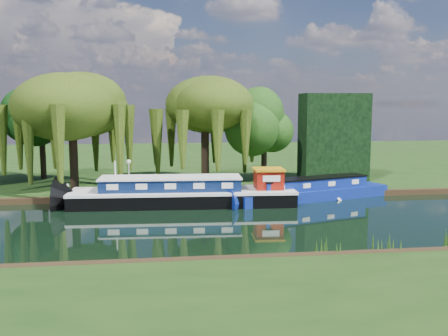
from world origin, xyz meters
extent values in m
plane|color=black|center=(0.00, 0.00, 0.00)|extent=(120.00, 120.00, 0.00)
cube|color=black|center=(0.00, 34.00, 0.23)|extent=(120.00, 52.00, 0.45)
cube|color=black|center=(4.72, 6.25, 0.41)|extent=(16.65, 4.40, 1.10)
cube|color=silver|center=(4.72, 6.25, 1.05)|extent=(16.75, 4.48, 0.20)
cube|color=#0C1C44|center=(3.81, 6.29, 1.60)|extent=(10.34, 3.09, 0.87)
cube|color=silver|center=(3.81, 6.29, 2.09)|extent=(10.53, 3.29, 0.11)
cube|color=maroon|center=(11.14, 5.97, 1.85)|extent=(2.11, 2.11, 1.38)
cube|color=#C3800D|center=(11.14, 5.97, 2.61)|extent=(2.34, 2.34, 0.15)
cylinder|color=silver|center=(-0.23, 6.47, 2.27)|extent=(0.09, 0.09, 2.20)
cube|color=navy|center=(14.95, 7.05, 0.36)|extent=(13.24, 6.08, 0.99)
cube|color=navy|center=(14.95, 7.05, 1.27)|extent=(9.30, 4.36, 0.82)
cube|color=black|center=(14.95, 7.05, 1.74)|extent=(9.44, 4.50, 0.11)
cube|color=silver|center=(11.91, 5.19, 1.31)|extent=(0.65, 0.25, 0.35)
cube|color=silver|center=(14.11, 5.89, 1.31)|extent=(0.65, 0.25, 0.35)
cube|color=silver|center=(16.31, 6.59, 1.31)|extent=(0.65, 0.25, 0.35)
cube|color=silver|center=(18.51, 7.29, 1.31)|extent=(0.65, 0.25, 0.35)
imported|color=silver|center=(16.46, 7.30, 0.00)|extent=(3.17, 2.95, 1.37)
cylinder|color=black|center=(-4.11, 12.17, 3.19)|extent=(0.71, 0.71, 5.49)
ellipsoid|color=#273D0D|center=(-4.11, 12.17, 7.16)|extent=(7.66, 7.66, 4.95)
cylinder|color=black|center=(7.01, 13.27, 3.05)|extent=(0.73, 0.73, 5.19)
ellipsoid|color=#273D0D|center=(7.01, 13.27, 6.80)|extent=(7.09, 7.09, 4.58)
cylinder|color=black|center=(-8.01, 18.51, 3.43)|extent=(0.49, 0.49, 5.95)
ellipsoid|color=black|center=(-8.01, 18.51, 5.86)|extent=(4.76, 4.76, 4.76)
cylinder|color=black|center=(12.34, 13.37, 3.25)|extent=(0.52, 0.52, 5.59)
ellipsoid|color=#1A3D0F|center=(12.34, 13.37, 5.53)|extent=(4.47, 4.47, 4.47)
cube|color=black|center=(19.00, 14.00, 4.45)|extent=(6.00, 3.00, 8.00)
cylinder|color=silver|center=(0.50, 10.50, 1.55)|extent=(0.10, 0.10, 2.20)
sphere|color=white|center=(0.50, 10.50, 2.83)|extent=(0.36, 0.36, 0.36)
cylinder|color=silver|center=(-4.00, 8.40, 0.95)|extent=(0.16, 0.16, 1.00)
cylinder|color=silver|center=(3.00, 8.40, 0.95)|extent=(0.16, 0.16, 1.00)
cylinder|color=silver|center=(9.00, 8.40, 0.95)|extent=(0.16, 0.16, 1.00)
cone|color=#1D4111|center=(14.00, -7.60, 0.55)|extent=(1.20, 1.20, 1.10)
cone|color=#1D4111|center=(17.50, -7.40, 0.55)|extent=(1.20, 1.20, 1.10)
cone|color=#1D4111|center=(11.00, -7.70, 0.55)|extent=(1.20, 1.20, 1.10)
camera|label=1|loc=(3.08, -30.40, 7.50)|focal=40.00mm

